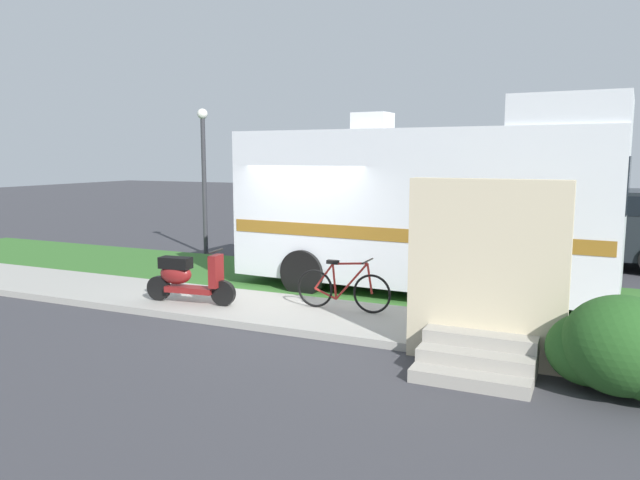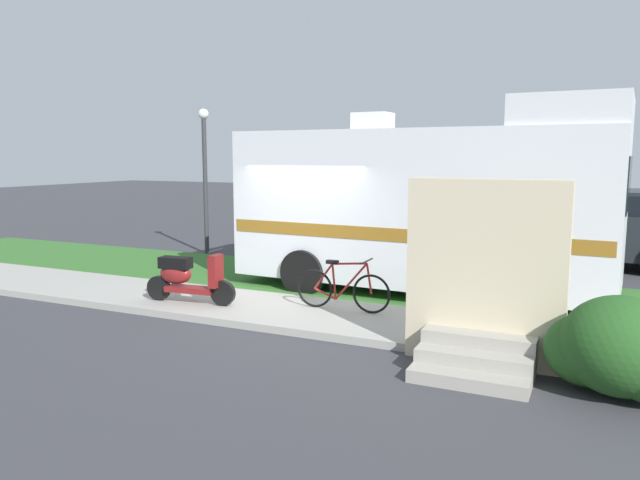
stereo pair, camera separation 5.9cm
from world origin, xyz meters
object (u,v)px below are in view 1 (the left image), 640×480
(scooter, at_px, (187,277))
(street_lamp_post, at_px, (204,166))
(pickup_truck_near, at_px, (603,226))
(motorhome_rv, at_px, (428,205))
(bicycle, at_px, (343,288))
(pickup_truck_far, at_px, (427,208))
(bottle_green, at_px, (521,329))

(scooter, xyz_separation_m, street_lamp_post, (-3.22, 5.13, 1.82))
(pickup_truck_near, distance_m, street_lamp_post, 10.26)
(scooter, relative_size, pickup_truck_near, 0.31)
(pickup_truck_near, xyz_separation_m, street_lamp_post, (-9.84, -2.56, 1.41))
(scooter, xyz_separation_m, pickup_truck_near, (6.62, 7.69, 0.41))
(motorhome_rv, bearing_deg, scooter, -140.13)
(bicycle, height_order, pickup_truck_far, pickup_truck_far)
(motorhome_rv, bearing_deg, pickup_truck_far, 104.58)
(bottle_green, relative_size, street_lamp_post, 0.07)
(street_lamp_post, bearing_deg, pickup_truck_far, 52.56)
(bottle_green, bearing_deg, street_lamp_post, 151.25)
(motorhome_rv, relative_size, scooter, 4.18)
(street_lamp_post, bearing_deg, bicycle, -37.15)
(pickup_truck_near, distance_m, bottle_green, 7.49)
(bicycle, relative_size, street_lamp_post, 0.43)
(scooter, xyz_separation_m, bottle_green, (5.58, 0.30, -0.34))
(pickup_truck_far, xyz_separation_m, bottle_green, (4.21, -10.82, -0.72))
(motorhome_rv, height_order, pickup_truck_far, motorhome_rv)
(motorhome_rv, bearing_deg, bicycle, -109.71)
(scooter, bearing_deg, pickup_truck_near, 49.25)
(bottle_green, bearing_deg, pickup_truck_far, 111.28)
(street_lamp_post, bearing_deg, motorhome_rv, -18.17)
(bicycle, bearing_deg, pickup_truck_near, 60.77)
(pickup_truck_far, xyz_separation_m, street_lamp_post, (-4.59, -5.99, 1.44))
(bicycle, bearing_deg, pickup_truck_far, 97.18)
(bicycle, bearing_deg, street_lamp_post, 142.85)
(scooter, bearing_deg, street_lamp_post, 122.09)
(pickup_truck_near, height_order, pickup_truck_far, pickup_truck_near)
(scooter, distance_m, street_lamp_post, 6.32)
(motorhome_rv, xyz_separation_m, bicycle, (-0.81, -2.27, -1.26))
(motorhome_rv, xyz_separation_m, pickup_truck_far, (-2.13, 8.20, -0.79))
(pickup_truck_near, xyz_separation_m, pickup_truck_far, (-5.25, 3.44, -0.03))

